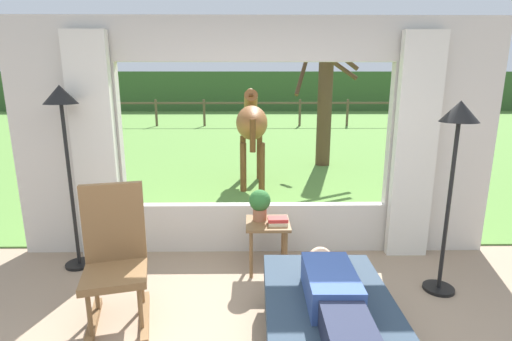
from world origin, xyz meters
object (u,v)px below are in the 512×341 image
object	(u,v)px
side_table	(268,231)
floor_lamp_left	(63,123)
rocking_chair	(115,256)
reclining_person	(337,303)
horse	(252,123)
recliner_sofa	(333,339)
pasture_tree	(324,103)
potted_plant	(260,203)
book_stack	(278,221)
floor_lamp_right	(456,141)

from	to	relation	value
side_table	floor_lamp_left	xyz separation A→B (m)	(-1.99, 0.11, 1.09)
rocking_chair	reclining_person	bearing A→B (deg)	-35.29
horse	recliner_sofa	bearing A→B (deg)	-84.87
rocking_chair	pasture_tree	distance (m)	6.37
reclining_person	floor_lamp_left	bearing A→B (deg)	147.63
pasture_tree	side_table	bearing A→B (deg)	-106.50
pasture_tree	rocking_chair	bearing A→B (deg)	-115.41
side_table	potted_plant	world-z (taller)	potted_plant
potted_plant	book_stack	bearing A→B (deg)	-34.08
potted_plant	floor_lamp_right	xyz separation A→B (m)	(1.67, -0.48, 0.71)
horse	pasture_tree	world-z (taller)	pasture_tree
rocking_chair	side_table	world-z (taller)	rocking_chair
side_table	floor_lamp_left	size ratio (longest dim) A/B	0.28
potted_plant	book_stack	world-z (taller)	potted_plant
side_table	potted_plant	bearing A→B (deg)	143.13
side_table	pasture_tree	size ratio (longest dim) A/B	0.17
horse	floor_lamp_left	bearing A→B (deg)	-121.15
potted_plant	floor_lamp_right	size ratio (longest dim) A/B	0.18
floor_lamp_left	pasture_tree	distance (m)	5.89
recliner_sofa	floor_lamp_right	size ratio (longest dim) A/B	0.98
rocking_chair	floor_lamp_left	distance (m)	1.52
rocking_chair	book_stack	world-z (taller)	rocking_chair
floor_lamp_right	horse	size ratio (longest dim) A/B	0.97
rocking_chair	potted_plant	bearing A→B (deg)	22.27
book_stack	floor_lamp_right	size ratio (longest dim) A/B	0.11
reclining_person	horse	distance (m)	4.83
recliner_sofa	floor_lamp_right	distance (m)	1.95
reclining_person	floor_lamp_left	world-z (taller)	floor_lamp_left
side_table	floor_lamp_right	bearing A→B (deg)	-14.97
book_stack	floor_lamp_left	bearing A→B (deg)	175.39
side_table	potted_plant	xyz separation A→B (m)	(-0.08, 0.06, 0.28)
recliner_sofa	rocking_chair	bearing A→B (deg)	161.03
reclining_person	potted_plant	size ratio (longest dim) A/B	4.47
rocking_chair	horse	distance (m)	4.31
side_table	pasture_tree	bearing A→B (deg)	73.50
side_table	pasture_tree	world-z (taller)	pasture_tree
rocking_chair	pasture_tree	size ratio (longest dim) A/B	0.37
floor_lamp_right	pasture_tree	xyz separation A→B (m)	(-0.14, 5.32, 0.00)
rocking_chair	potted_plant	size ratio (longest dim) A/B	3.50
reclining_person	potted_plant	world-z (taller)	potted_plant
recliner_sofa	horse	bearing A→B (deg)	97.30
reclining_person	side_table	distance (m)	1.49
rocking_chair	pasture_tree	bearing A→B (deg)	50.60
rocking_chair	pasture_tree	world-z (taller)	pasture_tree
reclining_person	floor_lamp_right	bearing A→B (deg)	40.98
reclining_person	pasture_tree	xyz separation A→B (m)	(1.07, 6.33, 0.90)
floor_lamp_left	reclining_person	bearing A→B (deg)	-33.17
side_table	horse	bearing A→B (deg)	92.68
rocking_chair	horse	world-z (taller)	horse
pasture_tree	floor_lamp_left	bearing A→B (deg)	-125.71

